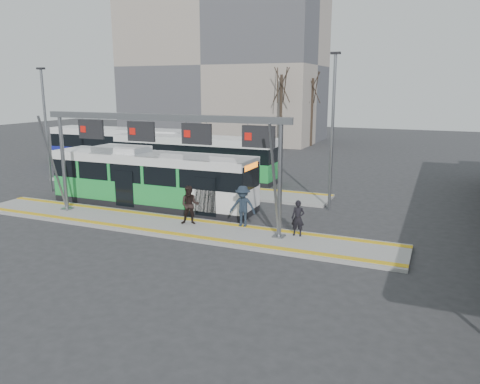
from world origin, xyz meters
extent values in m
plane|color=#2D2D30|center=(0.00, 0.00, 0.00)|extent=(120.00, 120.00, 0.00)
cube|color=gray|center=(0.00, 0.00, 0.07)|extent=(22.00, 3.00, 0.15)
cube|color=gray|center=(-4.00, 8.00, 0.07)|extent=(20.00, 3.00, 0.15)
cube|color=gold|center=(0.00, 1.15, 0.16)|extent=(22.00, 0.35, 0.02)
cube|color=gold|center=(0.00, -1.15, 0.16)|extent=(22.00, 0.35, 0.02)
cube|color=gold|center=(-4.00, 9.15, 0.16)|extent=(20.00, 0.35, 0.02)
cylinder|color=slate|center=(-6.50, 0.30, 2.67)|extent=(0.20, 0.20, 5.05)
cube|color=slate|center=(-6.50, 0.30, 0.18)|extent=(0.50, 0.50, 0.06)
cylinder|color=slate|center=(-6.50, -0.40, 2.67)|extent=(0.12, 1.46, 4.90)
cylinder|color=slate|center=(5.50, 0.30, 2.67)|extent=(0.20, 0.20, 5.05)
cube|color=slate|center=(5.50, 0.30, 0.18)|extent=(0.50, 0.50, 0.06)
cylinder|color=slate|center=(5.50, -0.40, 2.67)|extent=(0.12, 1.46, 4.90)
cube|color=slate|center=(-0.50, 0.30, 5.20)|extent=(13.00, 0.25, 0.30)
cube|color=black|center=(-4.50, 0.30, 4.50)|extent=(1.50, 0.12, 0.95)
cube|color=#B4110B|center=(-4.95, 0.23, 4.50)|extent=(0.32, 0.02, 0.32)
cube|color=black|center=(-1.50, 0.30, 4.50)|extent=(1.50, 0.12, 0.95)
cube|color=#B4110B|center=(-1.95, 0.23, 4.50)|extent=(0.32, 0.02, 0.32)
cube|color=black|center=(1.50, 0.30, 4.50)|extent=(1.50, 0.12, 0.95)
cube|color=#B4110B|center=(1.05, 0.23, 4.50)|extent=(0.32, 0.02, 0.32)
cube|color=black|center=(4.50, 0.30, 4.50)|extent=(1.50, 0.12, 0.95)
cube|color=#B4110B|center=(4.05, 0.23, 4.50)|extent=(0.32, 0.02, 0.32)
cube|color=gray|center=(-14.00, 36.00, 9.00)|extent=(24.00, 12.00, 18.00)
cube|color=black|center=(-3.01, 3.30, 0.17)|extent=(11.95, 2.57, 0.35)
cube|color=green|center=(-3.01, 3.30, 0.92)|extent=(11.95, 2.57, 1.14)
cube|color=black|center=(-3.01, 3.30, 1.99)|extent=(11.95, 2.49, 1.00)
cube|color=white|center=(-3.01, 3.30, 2.74)|extent=(11.95, 2.57, 0.50)
cube|color=orange|center=(2.95, 3.31, 2.64)|extent=(0.05, 1.78, 0.28)
cube|color=white|center=(-5.00, 3.29, 3.14)|extent=(2.99, 1.79, 0.30)
cylinder|color=black|center=(-7.19, 2.16, 0.50)|extent=(1.00, 0.30, 1.00)
cylinder|color=black|center=(-7.20, 4.40, 0.50)|extent=(1.00, 0.30, 1.00)
cylinder|color=black|center=(0.58, 2.19, 0.50)|extent=(1.00, 0.30, 1.00)
cylinder|color=black|center=(0.57, 4.42, 0.50)|extent=(1.00, 0.30, 1.00)
cube|color=black|center=(-4.70, 11.32, 0.18)|extent=(12.40, 2.69, 0.36)
cube|color=green|center=(-4.70, 11.32, 0.95)|extent=(12.40, 2.69, 1.19)
cube|color=black|center=(-4.70, 11.32, 2.06)|extent=(12.40, 2.62, 1.03)
cube|color=white|center=(-4.70, 11.32, 2.84)|extent=(12.40, 2.69, 0.52)
cylinder|color=black|center=(-9.04, 10.18, 0.52)|extent=(1.03, 0.31, 1.03)
cylinder|color=black|center=(-9.03, 12.51, 0.52)|extent=(1.03, 0.31, 1.03)
cylinder|color=black|center=(-0.99, 10.14, 0.52)|extent=(1.03, 0.31, 1.03)
cylinder|color=black|center=(-0.98, 12.47, 0.52)|extent=(1.03, 0.31, 1.03)
cube|color=black|center=(-13.16, 13.66, 0.19)|extent=(12.28, 2.99, 0.37)
cube|color=navy|center=(-13.16, 13.66, 0.98)|extent=(12.28, 2.99, 1.22)
cube|color=black|center=(-13.16, 13.66, 2.12)|extent=(12.28, 2.91, 1.06)
cube|color=white|center=(-13.16, 13.66, 2.92)|extent=(12.28, 2.99, 0.53)
cylinder|color=black|center=(-17.40, 12.36, 0.53)|extent=(1.07, 0.34, 1.06)
cylinder|color=black|center=(-17.46, 14.77, 0.53)|extent=(1.07, 0.34, 1.06)
cylinder|color=black|center=(-9.46, 12.54, 0.53)|extent=(1.07, 0.34, 1.06)
cylinder|color=black|center=(-9.52, 14.95, 0.53)|extent=(1.07, 0.34, 1.06)
imported|color=black|center=(6.21, 0.78, 0.95)|extent=(0.59, 0.40, 1.59)
imported|color=black|center=(0.96, 0.48, 1.08)|extent=(1.11, 0.99, 1.87)
imported|color=#1D2734|center=(3.44, 1.10, 1.13)|extent=(1.32, 0.83, 1.95)
cylinder|color=#382B21|center=(-3.97, 28.80, 3.90)|extent=(0.28, 0.28, 7.81)
cylinder|color=#382B21|center=(-1.91, 33.65, 3.75)|extent=(0.28, 0.28, 7.50)
cylinder|color=#382B21|center=(-19.86, 30.97, 3.32)|extent=(0.28, 0.28, 6.65)
cylinder|color=slate|center=(-11.05, 3.78, 3.83)|extent=(0.16, 0.16, 7.67)
cube|color=black|center=(-11.05, 3.78, 7.67)|extent=(0.50, 0.25, 0.12)
cylinder|color=slate|center=(6.37, 6.31, 4.13)|extent=(0.16, 0.16, 8.26)
cube|color=black|center=(6.37, 6.31, 8.26)|extent=(0.50, 0.25, 0.12)
camera|label=1|loc=(11.68, -18.38, 6.59)|focal=35.00mm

